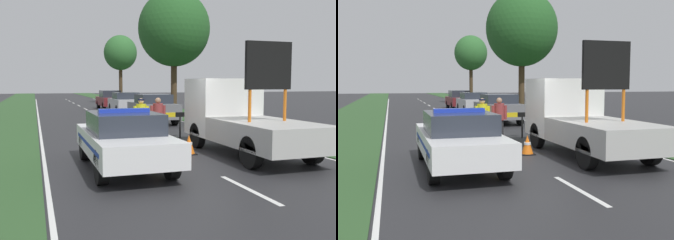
% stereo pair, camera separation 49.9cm
% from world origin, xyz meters
% --- Properties ---
extents(ground_plane, '(160.00, 160.00, 0.00)m').
position_xyz_m(ground_plane, '(0.00, 0.00, 0.00)').
color(ground_plane, '#28282B').
extents(lane_markings, '(8.02, 63.28, 0.01)m').
position_xyz_m(lane_markings, '(0.00, 15.70, 0.00)').
color(lane_markings, silver).
rests_on(lane_markings, ground).
extents(grass_verge_left, '(3.83, 120.00, 0.03)m').
position_xyz_m(grass_verge_left, '(-5.98, 20.00, 0.01)').
color(grass_verge_left, '#2D5128').
rests_on(grass_verge_left, ground).
extents(grass_verge_right, '(3.83, 120.00, 0.03)m').
position_xyz_m(grass_verge_right, '(5.98, 20.00, 0.01)').
color(grass_verge_right, '#2D5128').
rests_on(grass_verge_right, ground).
extents(police_car, '(1.86, 4.91, 1.57)m').
position_xyz_m(police_car, '(-2.03, -0.91, 0.78)').
color(police_car, white).
rests_on(police_car, ground).
extents(work_truck, '(2.13, 5.58, 3.36)m').
position_xyz_m(work_truck, '(2.03, 0.30, 1.13)').
color(work_truck, white).
rests_on(work_truck, ground).
extents(road_barrier, '(3.19, 0.08, 1.04)m').
position_xyz_m(road_barrier, '(0.10, 4.00, 0.87)').
color(road_barrier, black).
rests_on(road_barrier, ground).
extents(police_officer, '(0.59, 0.38, 1.66)m').
position_xyz_m(police_officer, '(-0.44, 3.28, 0.98)').
color(police_officer, '#191E38').
rests_on(police_officer, ground).
extents(pedestrian_civilian, '(0.60, 0.38, 1.67)m').
position_xyz_m(pedestrian_civilian, '(0.20, 3.21, 0.98)').
color(pedestrian_civilian, '#232326').
rests_on(pedestrian_civilian, ground).
extents(traffic_cone_near_police, '(0.37, 0.37, 0.52)m').
position_xyz_m(traffic_cone_near_police, '(-0.36, 2.41, 0.26)').
color(traffic_cone_near_police, black).
rests_on(traffic_cone_near_police, ground).
extents(traffic_cone_centre_front, '(0.44, 0.44, 0.60)m').
position_xyz_m(traffic_cone_centre_front, '(0.34, 0.44, 0.30)').
color(traffic_cone_centre_front, black).
rests_on(traffic_cone_centre_front, ground).
extents(queued_car_suv_grey, '(1.91, 4.21, 1.61)m').
position_xyz_m(queued_car_suv_grey, '(2.02, 10.01, 0.83)').
color(queued_car_suv_grey, slate).
rests_on(queued_car_suv_grey, ground).
extents(queued_car_sedan_silver, '(1.84, 4.06, 1.56)m').
position_xyz_m(queued_car_sedan_silver, '(2.05, 17.06, 0.82)').
color(queued_car_sedan_silver, '#B2B2B7').
rests_on(queued_car_sedan_silver, ground).
extents(queued_car_wagon_maroon, '(1.72, 4.57, 1.61)m').
position_xyz_m(queued_car_wagon_maroon, '(1.93, 22.59, 0.82)').
color(queued_car_wagon_maroon, maroon).
rests_on(queued_car_wagon_maroon, ground).
extents(roadside_tree_near_left, '(3.65, 3.65, 7.50)m').
position_xyz_m(roadside_tree_near_left, '(4.99, 32.44, 5.54)').
color(roadside_tree_near_left, '#42301E').
rests_on(roadside_tree_near_left, ground).
extents(roadside_tree_near_right, '(5.05, 5.05, 8.69)m').
position_xyz_m(roadside_tree_near_right, '(5.27, 15.62, 6.02)').
color(roadside_tree_near_right, '#42301E').
rests_on(roadside_tree_near_right, ground).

